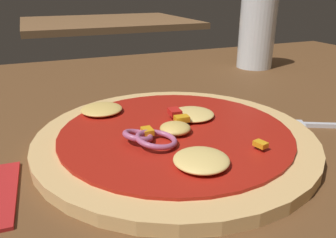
{
  "coord_description": "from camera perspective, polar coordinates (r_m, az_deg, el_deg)",
  "views": [
    {
      "loc": [
        -0.14,
        -0.28,
        0.18
      ],
      "look_at": [
        -0.01,
        0.03,
        0.05
      ],
      "focal_mm": 35.53,
      "sensor_mm": 36.0,
      "label": 1
    }
  ],
  "objects": [
    {
      "name": "dining_table",
      "position": [
        0.36,
        3.34,
        -6.25
      ],
      "size": [
        1.32,
        0.98,
        0.03
      ],
      "color": "brown",
      "rests_on": "ground"
    },
    {
      "name": "pizza",
      "position": [
        0.35,
        1.09,
        -2.96
      ],
      "size": [
        0.29,
        0.29,
        0.03
      ],
      "color": "tan",
      "rests_on": "dining_table"
    },
    {
      "name": "fork",
      "position": [
        0.43,
        25.1,
        -0.97
      ],
      "size": [
        0.16,
        0.09,
        0.0
      ],
      "color": "silver",
      "rests_on": "dining_table"
    },
    {
      "name": "beer_glass",
      "position": [
        0.7,
        14.96,
        13.68
      ],
      "size": [
        0.07,
        0.07,
        0.13
      ],
      "color": "silver",
      "rests_on": "dining_table"
    },
    {
      "name": "background_table",
      "position": [
        1.73,
        -10.37,
        15.97
      ],
      "size": [
        0.79,
        0.65,
        0.03
      ],
      "color": "brown",
      "rests_on": "ground"
    }
  ]
}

